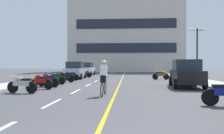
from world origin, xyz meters
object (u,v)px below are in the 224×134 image
at_px(parked_car_near, 186,73).
at_px(motorcycle_10, 84,73).
at_px(cyclist_rider, 104,77).
at_px(motorcycle_3, 22,84).
at_px(motorcycle_5, 48,80).
at_px(motorcycle_6, 56,78).
at_px(motorcycle_4, 41,81).
at_px(parked_car_mid, 75,70).
at_px(street_lamp_mid, 197,42).
at_px(parked_car_far, 87,69).
at_px(motorcycle_8, 70,76).
at_px(motorcycle_9, 161,75).
at_px(motorcycle_7, 64,77).

bearing_deg(parked_car_near, motorcycle_10, 128.39).
bearing_deg(cyclist_rider, motorcycle_3, 171.20).
height_order(motorcycle_5, motorcycle_10, same).
bearing_deg(motorcycle_6, motorcycle_10, 87.63).
xyz_separation_m(parked_car_near, motorcycle_3, (-9.35, -3.88, -0.44)).
bearing_deg(motorcycle_4, parked_car_mid, 91.77).
distance_m(street_lamp_mid, motorcycle_10, 12.95).
bearing_deg(parked_car_far, motorcycle_4, -88.37).
xyz_separation_m(motorcycle_3, motorcycle_8, (0.07, 9.61, 0.00)).
height_order(parked_car_mid, motorcycle_3, parked_car_mid).
relative_size(street_lamp_mid, motorcycle_5, 2.90).
height_order(street_lamp_mid, motorcycle_9, street_lamp_mid).
height_order(street_lamp_mid, motorcycle_10, street_lamp_mid).
xyz_separation_m(motorcycle_3, motorcycle_9, (8.81, 11.83, 0.00)).
relative_size(motorcycle_8, motorcycle_10, 0.96).
distance_m(parked_car_far, motorcycle_10, 5.57).
xyz_separation_m(parked_car_near, motorcycle_10, (-8.97, 11.33, -0.44)).
bearing_deg(parked_car_near, motorcycle_5, -177.56).
bearing_deg(street_lamp_mid, parked_car_near, -111.92).
bearing_deg(motorcycle_10, motorcycle_7, -91.71).
bearing_deg(motorcycle_4, motorcycle_5, 91.49).
relative_size(street_lamp_mid, motorcycle_3, 2.81).
distance_m(parked_car_near, parked_car_mid, 12.97).
distance_m(parked_car_near, motorcycle_4, 9.34).
bearing_deg(motorcycle_9, motorcycle_3, -126.69).
bearing_deg(motorcycle_3, cyclist_rider, -8.80).
xyz_separation_m(parked_car_near, motorcycle_7, (-9.20, 3.63, -0.44)).
bearing_deg(parked_car_far, motorcycle_8, -87.85).
distance_m(street_lamp_mid, motorcycle_3, 16.06).
bearing_deg(motorcycle_4, cyclist_rider, -33.56).
xyz_separation_m(parked_car_far, motorcycle_5, (0.50, -17.22, -0.44)).
bearing_deg(motorcycle_6, parked_car_mid, 90.93).
bearing_deg(motorcycle_3, parked_car_far, 90.95).
height_order(motorcycle_3, motorcycle_10, same).
relative_size(motorcycle_4, motorcycle_10, 0.98).
xyz_separation_m(motorcycle_5, motorcycle_7, (-0.01, 4.02, 0.00)).
relative_size(parked_car_far, motorcycle_8, 2.58).
distance_m(motorcycle_7, cyclist_rider, 9.21).
height_order(parked_car_near, motorcycle_5, parked_car_near).
height_order(motorcycle_3, motorcycle_8, same).
height_order(motorcycle_7, motorcycle_8, same).
relative_size(motorcycle_3, motorcycle_10, 1.00).
relative_size(parked_car_mid, motorcycle_3, 2.50).
height_order(street_lamp_mid, cyclist_rider, street_lamp_mid).
bearing_deg(motorcycle_3, motorcycle_8, 89.55).
bearing_deg(parked_car_mid, motorcycle_6, -89.07).
bearing_deg(motorcycle_6, motorcycle_9, 34.92).
height_order(motorcycle_7, cyclist_rider, cyclist_rider).
height_order(motorcycle_3, cyclist_rider, cyclist_rider).
bearing_deg(motorcycle_6, motorcycle_7, 84.89).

